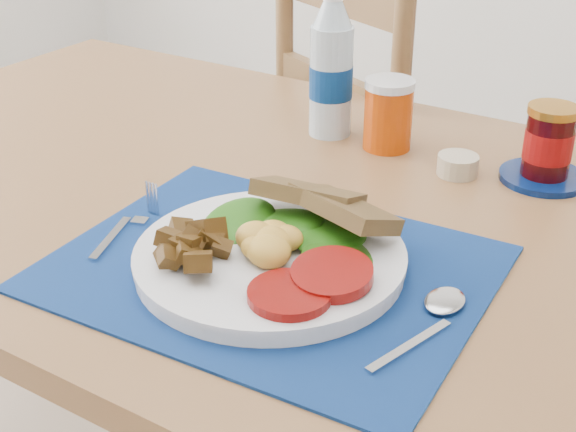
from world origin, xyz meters
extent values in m
cube|color=brown|center=(0.00, 0.20, 0.73)|extent=(1.40, 0.90, 0.04)
cylinder|color=brown|center=(-0.64, 0.59, 0.35)|extent=(0.06, 0.06, 0.71)
cube|color=brown|center=(0.00, 0.85, 0.45)|extent=(0.57, 0.56, 0.04)
cylinder|color=brown|center=(0.25, 0.94, 0.21)|extent=(0.04, 0.04, 0.42)
cylinder|color=brown|center=(-0.09, 1.09, 0.21)|extent=(0.04, 0.04, 0.42)
cylinder|color=brown|center=(0.10, 0.61, 0.21)|extent=(0.04, 0.04, 0.42)
cylinder|color=brown|center=(-0.24, 0.77, 0.21)|extent=(0.04, 0.04, 0.42)
cube|color=black|center=(0.20, 0.02, 0.75)|extent=(0.52, 0.41, 0.00)
cylinder|color=silver|center=(0.20, 0.02, 0.76)|extent=(0.32, 0.32, 0.02)
ellipsoid|color=gold|center=(0.21, 0.02, 0.79)|extent=(0.08, 0.07, 0.04)
cylinder|color=#8F0508|center=(0.29, -0.02, 0.78)|extent=(0.09, 0.09, 0.01)
ellipsoid|color=#143D07|center=(0.22, 0.07, 0.78)|extent=(0.17, 0.10, 0.02)
cube|color=brown|center=(0.23, 0.11, 0.81)|extent=(0.13, 0.08, 0.04)
cube|color=#B2B5BA|center=(0.00, -0.03, 0.76)|extent=(0.05, 0.11, 0.00)
cube|color=#B2B5BA|center=(0.00, 0.04, 0.76)|extent=(0.04, 0.06, 0.00)
cube|color=#B2B5BA|center=(0.41, -0.03, 0.76)|extent=(0.05, 0.12, 0.00)
ellipsoid|color=#B2B5BA|center=(0.41, 0.06, 0.76)|extent=(0.04, 0.06, 0.01)
cylinder|color=#ADBFCC|center=(0.05, 0.44, 0.84)|extent=(0.07, 0.07, 0.18)
cylinder|color=navy|center=(0.05, 0.44, 0.84)|extent=(0.07, 0.07, 0.05)
cone|color=#ADBFCC|center=(0.05, 0.44, 0.95)|extent=(0.06, 0.06, 0.04)
cylinder|color=#BA3A04|center=(0.16, 0.43, 0.80)|extent=(0.08, 0.08, 0.11)
cylinder|color=tan|center=(0.29, 0.40, 0.77)|extent=(0.06, 0.06, 0.03)
cylinder|color=#04184E|center=(0.40, 0.44, 0.75)|extent=(0.13, 0.13, 0.01)
cylinder|color=black|center=(0.40, 0.44, 0.81)|extent=(0.07, 0.07, 0.09)
cylinder|color=maroon|center=(0.40, 0.44, 0.81)|extent=(0.07, 0.07, 0.04)
cylinder|color=#A1651A|center=(0.40, 0.44, 0.86)|extent=(0.07, 0.07, 0.01)
camera|label=1|loc=(0.65, -0.65, 1.25)|focal=50.00mm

